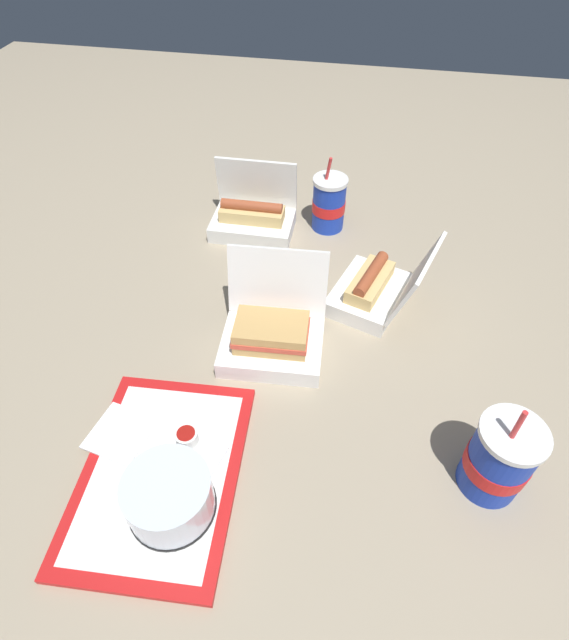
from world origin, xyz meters
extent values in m
plane|color=gray|center=(0.00, 0.00, 0.00)|extent=(3.20, 3.20, 0.00)
cube|color=red|center=(0.34, -0.15, 0.01)|extent=(0.39, 0.28, 0.01)
cube|color=white|center=(0.34, -0.15, 0.01)|extent=(0.34, 0.24, 0.00)
cylinder|color=black|center=(0.39, -0.10, 0.02)|extent=(0.14, 0.14, 0.01)
cylinder|color=beige|center=(0.39, -0.10, 0.05)|extent=(0.10, 0.10, 0.05)
cylinder|color=silver|center=(0.39, -0.10, 0.06)|extent=(0.14, 0.14, 0.07)
cylinder|color=white|center=(0.28, -0.12, 0.03)|extent=(0.04, 0.04, 0.02)
cylinder|color=#9E140F|center=(0.28, -0.12, 0.04)|extent=(0.03, 0.03, 0.01)
cube|color=white|center=(0.29, -0.24, 0.02)|extent=(0.12, 0.12, 0.00)
cube|color=white|center=(0.33, -0.06, 0.02)|extent=(0.11, 0.04, 0.00)
cube|color=white|center=(-0.35, -0.15, 0.02)|extent=(0.13, 0.21, 0.04)
cube|color=white|center=(-0.42, -0.15, 0.11)|extent=(0.02, 0.21, 0.13)
cube|color=#DBB770|center=(-0.35, -0.15, 0.06)|extent=(0.06, 0.16, 0.03)
cylinder|color=#9E4728|center=(-0.35, -0.15, 0.08)|extent=(0.03, 0.16, 0.03)
cylinder|color=yellow|center=(-0.35, -0.15, 0.09)|extent=(0.01, 0.14, 0.01)
cube|color=white|center=(0.05, -0.02, 0.02)|extent=(0.16, 0.21, 0.04)
cube|color=white|center=(-0.05, -0.02, 0.11)|extent=(0.06, 0.20, 0.15)
cube|color=tan|center=(0.05, -0.02, 0.05)|extent=(0.10, 0.15, 0.02)
cube|color=#D64C38|center=(0.05, -0.02, 0.07)|extent=(0.10, 0.15, 0.01)
cube|color=tan|center=(0.05, -0.02, 0.08)|extent=(0.10, 0.15, 0.02)
cube|color=white|center=(-0.15, 0.16, 0.02)|extent=(0.22, 0.19, 0.04)
cube|color=white|center=(-0.12, 0.25, 0.11)|extent=(0.19, 0.10, 0.13)
cube|color=#DBB770|center=(-0.15, 0.16, 0.06)|extent=(0.16, 0.10, 0.03)
cylinder|color=#9E4728|center=(-0.15, 0.16, 0.08)|extent=(0.14, 0.07, 0.03)
cylinder|color=yellow|center=(-0.15, 0.16, 0.09)|extent=(0.12, 0.04, 0.01)
cylinder|color=#1938B7|center=(0.25, 0.39, 0.07)|extent=(0.10, 0.10, 0.14)
cylinder|color=red|center=(0.25, 0.39, 0.07)|extent=(0.10, 0.10, 0.03)
cylinder|color=white|center=(0.25, 0.39, 0.15)|extent=(0.10, 0.10, 0.01)
cylinder|color=red|center=(0.26, 0.38, 0.18)|extent=(0.01, 0.01, 0.06)
cylinder|color=#1938B7|center=(-0.41, 0.04, 0.07)|extent=(0.08, 0.08, 0.13)
cylinder|color=red|center=(-0.41, 0.04, 0.06)|extent=(0.09, 0.09, 0.03)
cylinder|color=white|center=(-0.41, 0.04, 0.14)|extent=(0.09, 0.09, 0.01)
cylinder|color=red|center=(-0.41, 0.03, 0.17)|extent=(0.02, 0.02, 0.06)
camera|label=1|loc=(0.69, 0.13, 0.79)|focal=28.00mm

